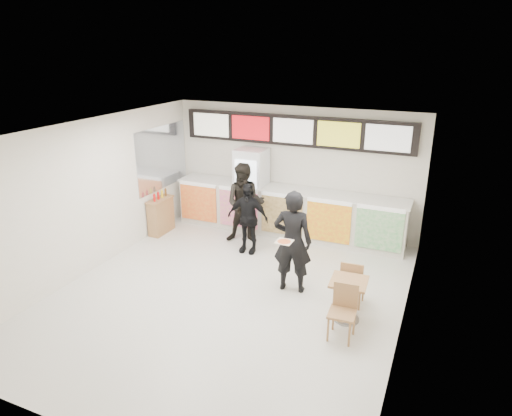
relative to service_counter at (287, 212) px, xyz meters
The scene contains 15 objects.
floor 3.15m from the service_counter, 90.00° to the right, with size 7.00×7.00×0.00m, color beige.
ceiling 3.93m from the service_counter, 90.00° to the right, with size 7.00×7.00×0.00m, color white.
wall_back 1.01m from the service_counter, 90.00° to the left, with size 6.00×6.00×0.00m, color silver.
wall_left 4.41m from the service_counter, 134.13° to the right, with size 7.00×7.00×0.00m, color silver.
wall_right 4.41m from the service_counter, 45.87° to the right, with size 7.00×7.00×0.00m, color silver.
service_counter is the anchor object (origin of this frame).
menu_board 1.90m from the service_counter, 90.00° to the left, with size 5.50×0.14×0.70m.
drinks_fridge 1.03m from the service_counter, behind, with size 0.70×0.67×2.00m.
mirror_panel 3.28m from the service_counter, 167.87° to the right, with size 0.01×2.00×1.50m, color #B2B7BF.
customer_main 2.66m from the service_counter, 68.31° to the right, with size 0.70×0.46×1.93m, color black.
customer_left 1.13m from the service_counter, 133.08° to the right, with size 0.90×0.70×1.86m, color black.
customer_mid 1.34m from the service_counter, 110.32° to the right, with size 0.92×0.38×1.56m, color black.
pizza_slice 3.11m from the service_counter, 71.43° to the right, with size 0.36×0.36×0.02m.
cafe_table 3.71m from the service_counter, 54.73° to the right, with size 0.61×1.50×0.86m.
condiment_ledge 3.03m from the service_counter, 158.65° to the right, with size 0.31×0.77×1.03m.
Camera 1 is at (3.36, -6.51, 4.31)m, focal length 32.00 mm.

